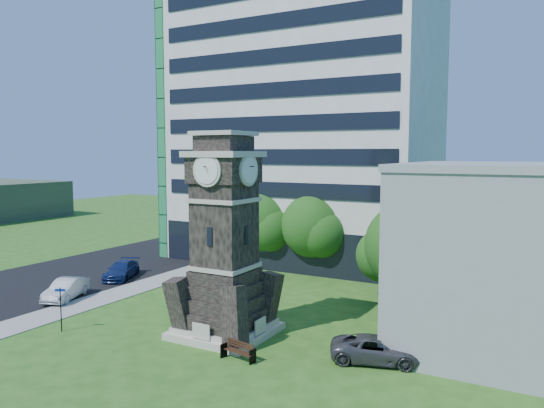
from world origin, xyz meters
The scene contains 14 objects.
ground centered at (0.00, 0.00, 0.00)m, with size 160.00×160.00×0.00m, color #285919.
sidewalk centered at (-9.50, 5.00, 0.03)m, with size 3.00×70.00×0.06m, color gray.
street centered at (-18.00, 5.00, 0.01)m, with size 14.00×80.00×0.02m, color black.
clock_tower centered at (3.00, 2.00, 5.28)m, with size 5.40×5.40×12.22m.
office_tall centered at (-3.20, 25.84, 14.22)m, with size 26.20×15.11×28.60m.
car_street_mid centered at (-11.81, 2.56, 0.77)m, with size 1.62×4.65×1.53m, color #B2B6BA.
car_street_north centered at (-13.06, 9.47, 0.72)m, with size 2.02×4.98×1.44m, color navy.
car_east_lot centered at (12.41, 2.32, 0.68)m, with size 2.26×4.90×1.36m, color #434348.
park_bench centered at (5.88, -1.00, 0.53)m, with size 1.93×0.52×1.00m.
street_sign centered at (-6.10, -2.53, 1.73)m, with size 0.66×0.07×2.77m.
tree_nw centered at (-4.32, 19.46, 4.24)m, with size 6.42×5.84×7.34m.
tree_nc centered at (0.91, 19.35, 4.20)m, with size 6.42×5.84×7.30m.
tree_ne centered at (8.96, 14.25, 3.18)m, with size 4.42×4.02×5.33m.
tree_east centered at (12.18, 9.48, 4.85)m, with size 6.27×5.70×7.91m.
Camera 1 is at (20.70, -23.93, 11.00)m, focal length 35.00 mm.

